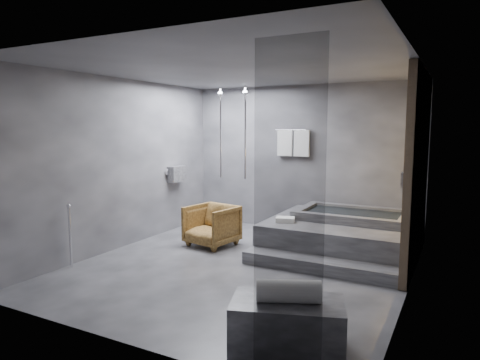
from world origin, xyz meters
The scene contains 7 objects.
room centered at (0.40, 0.24, 1.73)m, with size 5.00×5.04×2.82m.
tub_deck centered at (1.05, 1.45, 0.25)m, with size 2.20×2.00×0.50m, color #353537.
tub_step centered at (1.05, 0.27, 0.09)m, with size 2.20×0.36×0.18m, color #353537.
concrete_bench centered at (1.44, -1.88, 0.23)m, with size 1.01×0.55×0.45m, color #363639.
driftwood_chair centered at (-0.96, 0.73, 0.35)m, with size 0.74×0.76×0.69m, color #472E11.
rolled_towel centered at (1.46, -1.91, 0.56)m, with size 0.21×0.21×0.57m, color white.
deck_towel centered at (0.30, 0.92, 0.54)m, with size 0.29×0.21×0.08m, color white.
Camera 1 is at (2.77, -5.34, 2.01)m, focal length 32.00 mm.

